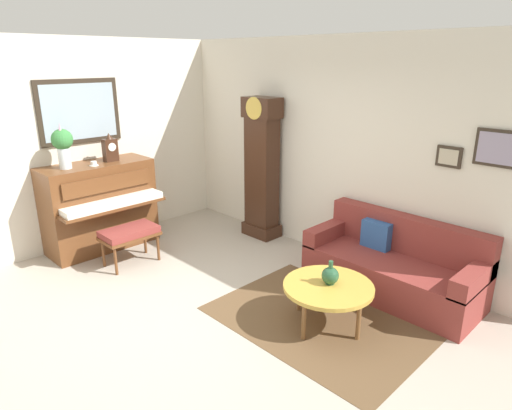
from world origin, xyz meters
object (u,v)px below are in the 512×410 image
teacup (94,164)px  mantel_clock (110,149)px  piano (100,206)px  piano_bench (130,234)px  grandfather_clock (262,172)px  flower_vase (63,144)px  green_jug (330,275)px  couch (394,266)px  coffee_table (328,288)px

teacup → mantel_clock: bearing=109.4°
teacup → piano: bearing=146.3°
piano_bench → grandfather_clock: 2.02m
flower_vase → green_jug: flower_vase is taller
couch → grandfather_clock: bearing=176.0°
piano_bench → green_jug: green_jug is taller
piano_bench → coffee_table: (2.61, 0.66, -0.00)m
mantel_clock → flower_vase: flower_vase is taller
piano → teacup: 0.63m
teacup → green_jug: 3.40m
couch → teacup: size_ratio=16.38×
coffee_table → mantel_clock: bearing=-172.6°
grandfather_clock → piano: bearing=-123.4°
couch → green_jug: size_ratio=7.92×
couch → flower_vase: flower_vase is taller
coffee_table → flower_vase: size_ratio=1.52×
piano → flower_vase: 0.99m
couch → green_jug: 1.06m
piano_bench → teacup: bearing=-173.8°
coffee_table → flower_vase: flower_vase is taller
grandfather_clock → coffee_table: bearing=-29.9°
coffee_table → green_jug: 0.12m
couch → teacup: (-3.37, -1.80, 0.90)m
mantel_clock → piano: bearing=-90.5°
green_jug → piano: bearing=-168.3°
couch → green_jug: bearing=-96.9°
couch → flower_vase: bearing=-148.6°
grandfather_clock → flower_vase: size_ratio=3.50×
mantel_clock → grandfather_clock: bearing=53.2°
green_jug → coffee_table: bearing=-76.6°
grandfather_clock → green_jug: size_ratio=8.46×
coffee_table → mantel_clock: size_ratio=2.32×
flower_vase → mantel_clock: bearing=90.0°
piano → flower_vase: (0.00, -0.39, 0.90)m
coffee_table → piano: bearing=-168.8°
piano → mantel_clock: mantel_clock is taller
grandfather_clock → couch: grandfather_clock is taller
flower_vase → teacup: 0.45m
piano_bench → mantel_clock: (-0.75, 0.23, 0.96)m
grandfather_clock → green_jug: (2.11, -1.19, -0.44)m
piano_bench → teacup: size_ratio=6.03×
mantel_clock → green_jug: size_ratio=1.58×
coffee_table → teacup: bearing=-167.3°
green_jug → teacup: bearing=-166.7°
grandfather_clock → flower_vase: (-1.24, -2.28, 0.54)m
mantel_clock → coffee_table: bearing=7.4°
grandfather_clock → teacup: bearing=-120.1°
grandfather_clock → mantel_clock: grandfather_clock is taller
piano → mantel_clock: size_ratio=3.79×
grandfather_clock → green_jug: bearing=-29.4°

